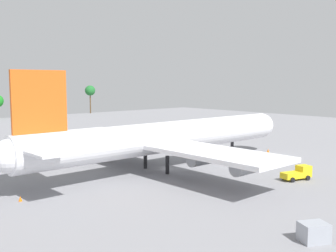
% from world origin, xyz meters
% --- Properties ---
extents(ground_plane, '(259.10, 259.10, 0.00)m').
position_xyz_m(ground_plane, '(0.00, 0.00, 0.00)').
color(ground_plane, gray).
extents(cargo_airplane, '(64.78, 52.61, 18.13)m').
position_xyz_m(cargo_airplane, '(-0.44, 0.00, 6.04)').
color(cargo_airplane, silver).
rests_on(cargo_airplane, ground_plane).
extents(fuel_truck, '(5.63, 3.49, 2.35)m').
position_xyz_m(fuel_truck, '(10.52, -21.04, 1.13)').
color(fuel_truck, yellow).
rests_on(fuel_truck, ground_plane).
extents(cargo_container_fore, '(3.50, 3.25, 1.99)m').
position_xyz_m(cargo_container_fore, '(-12.13, -36.04, 1.00)').
color(cargo_container_fore, '#999EA8').
rests_on(cargo_container_fore, ground_plane).
extents(safety_cone_nose, '(0.59, 0.59, 0.84)m').
position_xyz_m(safety_cone_nose, '(29.15, -2.53, 0.42)').
color(safety_cone_nose, orange).
rests_on(safety_cone_nose, ground_plane).
extents(safety_cone_tail, '(0.52, 0.52, 0.74)m').
position_xyz_m(safety_cone_tail, '(-29.15, -1.93, 0.37)').
color(safety_cone_tail, orange).
rests_on(safety_cone_tail, ground_plane).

